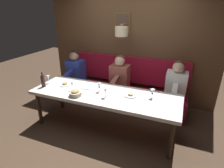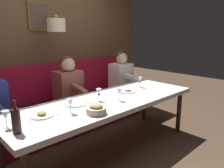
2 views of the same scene
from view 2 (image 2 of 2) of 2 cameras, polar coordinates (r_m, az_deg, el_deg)
The scene contains 16 objects.
ground_plane at distance 3.14m, azimuth -1.16°, elevation -17.11°, with size 12.00×12.00×0.00m, color #4C3828.
dining_table at distance 2.86m, azimuth -1.22°, elevation -5.30°, with size 0.90×2.69×0.74m.
banquette_bench at distance 3.68m, azimuth -10.71°, elevation -8.70°, with size 0.52×2.89×0.45m, color maroon.
back_wall_panel at distance 3.92m, azimuth -16.12°, elevation 9.50°, with size 0.59×4.09×2.90m.
diner_nearest at distance 4.23m, azimuth 2.42°, elevation 2.76°, with size 0.60×0.40×0.79m.
diner_near at distance 3.49m, azimuth -11.33°, elevation 0.21°, with size 0.60×0.40×0.79m.
place_setting_0 at distance 2.68m, azimuth -9.22°, elevation -5.21°, with size 0.24×0.32×0.01m.
place_setting_1 at distance 3.21m, azimuth 4.04°, elevation -1.82°, with size 0.24×0.32×0.05m.
place_setting_2 at distance 2.41m, azimuth -17.95°, elevation -7.69°, with size 0.24×0.32×0.05m.
wine_glass_0 at distance 2.38m, azimuth -10.83°, elevation -4.90°, with size 0.07×0.07×0.16m.
wine_glass_1 at distance 2.77m, azimuth 1.87°, elevation -2.06°, with size 0.07×0.07×0.16m.
wine_glass_2 at distance 2.76m, azimuth -3.49°, elevation -2.16°, with size 0.07×0.07×0.16m.
wine_glass_3 at distance 3.49m, azimuth 7.36°, elevation 1.05°, with size 0.07×0.07×0.16m.
wine_glass_4 at distance 2.22m, azimuth -26.06°, elevation -7.45°, with size 0.07×0.07×0.16m.
wine_bottle at distance 2.06m, azimuth -23.81°, elevation -8.77°, with size 0.08×0.08×0.30m.
bread_bowl at distance 2.36m, azimuth -4.18°, elevation -6.65°, with size 0.22×0.22×0.12m.
Camera 2 is at (-2.00, 1.83, 1.59)m, focal length 34.94 mm.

